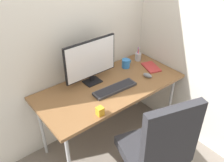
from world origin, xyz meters
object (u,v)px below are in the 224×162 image
Objects in this scene: keyboard at (115,89)px; notebook at (151,67)px; monitor at (91,60)px; desk_clamp_accessory at (100,111)px; mouse at (147,75)px; coffee_mug at (126,63)px; pen_holder at (138,57)px; office_chair at (159,147)px.

notebook is (0.59, 0.08, -0.01)m from keyboard.
desk_clamp_accessory is (-0.24, -0.46, -0.21)m from monitor.
desk_clamp_accessory reaches higher than keyboard.
keyboard is 0.42m from mouse.
monitor is 5.59× the size of mouse.
notebook is at bearing -41.06° from coffee_mug.
desk_clamp_accessory is (-0.93, -0.50, -0.01)m from pen_holder.
coffee_mug is at bearing 157.35° from notebook.
pen_holder is (0.67, 0.96, 0.22)m from office_chair.
keyboard is 1.94× the size of notebook.
pen_holder is at bearing 50.18° from mouse.
coffee_mug is at bearing -171.06° from pen_holder.
desk_clamp_accessory is (-0.74, -0.17, 0.02)m from mouse.
monitor reaches higher than mouse.
monitor is 0.56m from desk_clamp_accessory.
office_chair is at bearing -61.23° from desk_clamp_accessory.
office_chair is 0.82m from mouse.
mouse is (0.41, -0.03, 0.01)m from keyboard.
office_chair is 1.01m from notebook.
monitor is 0.36m from keyboard.
monitor is 0.63m from mouse.
desk_clamp_accessory is at bearing -151.60° from pen_holder.
notebook is 0.96m from desk_clamp_accessory.
pen_holder is (0.18, 0.33, 0.03)m from mouse.
notebook is at bearing 47.95° from office_chair.
pen_holder is at bearing 28.40° from desk_clamp_accessory.
notebook is 0.29m from coffee_mug.
monitor is at bearing -176.80° from pen_holder.
coffee_mug is at bearing 33.48° from desk_clamp_accessory.
office_chair is 4.58× the size of notebook.
mouse is 0.43× the size of notebook.
monitor is 2.42× the size of notebook.
office_chair is 10.56× the size of mouse.
notebook is (-0.01, -0.22, -0.04)m from pen_holder.
pen_holder reaches higher than coffee_mug.
keyboard is 0.67m from pen_holder.
mouse is 0.82× the size of coffee_mug.
notebook is (0.68, -0.18, -0.24)m from monitor.
mouse is 1.32× the size of desk_clamp_accessory.
monitor reaches higher than desk_clamp_accessory.
office_chair reaches higher than coffee_mug.
coffee_mug is (0.45, 0.92, 0.22)m from office_chair.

